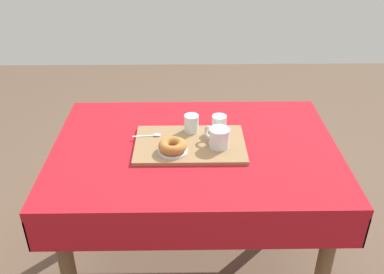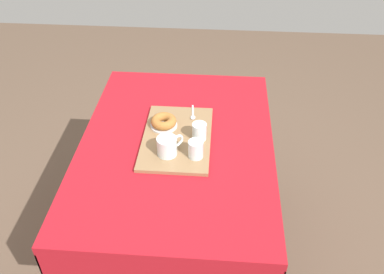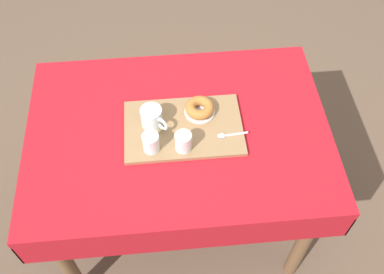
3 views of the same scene
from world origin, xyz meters
TOP-DOWN VIEW (x-y plane):
  - ground_plane at (0.00, 0.00)m, footprint 6.00×6.00m
  - dining_table at (0.00, 0.00)m, footprint 1.23×0.87m
  - serving_tray at (-0.02, -0.00)m, footprint 0.47×0.31m
  - tea_mug_left at (0.10, -0.03)m, footprint 0.11×0.11m
  - water_glass_near at (0.11, 0.09)m, footprint 0.06×0.06m
  - water_glass_far at (-0.01, 0.10)m, footprint 0.06×0.06m
  - donut_plate_left at (-0.09, -0.07)m, footprint 0.13×0.13m
  - sugar_donut_left at (-0.09, -0.07)m, footprint 0.12×0.12m
  - teaspoon_near at (-0.18, 0.06)m, footprint 0.13×0.03m

SIDE VIEW (x-z plane):
  - ground_plane at x=0.00m, z-range 0.00..0.00m
  - dining_table at x=0.00m, z-range 0.28..1.06m
  - serving_tray at x=-0.02m, z-range 0.78..0.79m
  - donut_plate_left at x=-0.09m, z-range 0.79..0.80m
  - teaspoon_near at x=-0.18m, z-range 0.79..0.80m
  - sugar_donut_left at x=-0.09m, z-range 0.80..0.84m
  - water_glass_near at x=0.11m, z-range 0.79..0.87m
  - water_glass_far at x=-0.01m, z-range 0.79..0.87m
  - tea_mug_left at x=0.10m, z-range 0.79..0.88m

